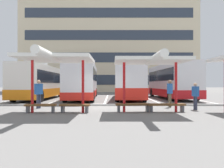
# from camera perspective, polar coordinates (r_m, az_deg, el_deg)

# --- Properties ---
(ground_plane) EXTENTS (160.00, 160.00, 0.00)m
(ground_plane) POSITION_cam_1_polar(r_m,az_deg,el_deg) (14.22, -2.12, -6.06)
(ground_plane) COLOR slate
(terminal_building) EXTENTS (33.65, 15.04, 23.37)m
(terminal_building) POSITION_cam_1_polar(r_m,az_deg,el_deg) (48.30, -0.49, 10.54)
(terminal_building) COLOR beige
(terminal_building) RESTS_ON ground
(coach_bus_0) EXTENTS (2.70, 10.71, 3.58)m
(coach_bus_0) POSITION_cam_1_polar(r_m,az_deg,el_deg) (22.82, -17.99, 0.39)
(coach_bus_0) COLOR silver
(coach_bus_0) RESTS_ON ground
(coach_bus_1) EXTENTS (3.02, 12.19, 3.77)m
(coach_bus_1) POSITION_cam_1_polar(r_m,az_deg,el_deg) (22.29, -7.33, 0.75)
(coach_bus_1) COLOR silver
(coach_bus_1) RESTS_ON ground
(coach_bus_2) EXTENTS (3.15, 12.39, 3.50)m
(coach_bus_2) POSITION_cam_1_polar(r_m,az_deg,el_deg) (22.60, 4.73, 0.25)
(coach_bus_2) COLOR silver
(coach_bus_2) RESTS_ON ground
(coach_bus_3) EXTENTS (2.94, 10.47, 3.83)m
(coach_bus_3) POSITION_cam_1_polar(r_m,az_deg,el_deg) (23.41, 15.32, 0.73)
(coach_bus_3) COLOR silver
(coach_bus_3) RESTS_ON ground
(lane_stripe_0) EXTENTS (0.16, 14.00, 0.01)m
(lane_stripe_0) POSITION_cam_1_polar(r_m,az_deg,el_deg) (24.10, -22.16, -3.55)
(lane_stripe_0) COLOR white
(lane_stripe_0) RESTS_ON ground
(lane_stripe_1) EXTENTS (0.16, 14.00, 0.01)m
(lane_stripe_1) POSITION_cam_1_polar(r_m,az_deg,el_deg) (22.82, -12.13, -3.75)
(lane_stripe_1) COLOR white
(lane_stripe_1) RESTS_ON ground
(lane_stripe_2) EXTENTS (0.16, 14.00, 0.01)m
(lane_stripe_2) POSITION_cam_1_polar(r_m,az_deg,el_deg) (22.31, -1.29, -3.84)
(lane_stripe_2) COLOR white
(lane_stripe_2) RESTS_ON ground
(lane_stripe_3) EXTENTS (0.16, 14.00, 0.01)m
(lane_stripe_3) POSITION_cam_1_polar(r_m,az_deg,el_deg) (22.61, 9.66, -3.78)
(lane_stripe_3) COLOR white
(lane_stripe_3) RESTS_ON ground
(lane_stripe_4) EXTENTS (0.16, 14.00, 0.01)m
(lane_stripe_4) POSITION_cam_1_polar(r_m,az_deg,el_deg) (23.69, 19.96, -3.61)
(lane_stripe_4) COLOR white
(lane_stripe_4) RESTS_ON ground
(waiting_shelter_1) EXTENTS (3.66, 5.06, 2.98)m
(waiting_shelter_1) POSITION_cam_1_polar(r_m,az_deg,el_deg) (11.55, -14.22, 6.25)
(waiting_shelter_1) COLOR red
(waiting_shelter_1) RESTS_ON ground
(bench_1) EXTENTS (1.62, 0.54, 0.45)m
(bench_1) POSITION_cam_1_polar(r_m,az_deg,el_deg) (12.09, -18.01, -5.55)
(bench_1) COLOR brown
(bench_1) RESTS_ON ground
(bench_2) EXTENTS (1.61, 0.55, 0.45)m
(bench_2) POSITION_cam_1_polar(r_m,az_deg,el_deg) (11.63, -9.55, -5.77)
(bench_2) COLOR brown
(bench_2) RESTS_ON ground
(waiting_shelter_2) EXTENTS (3.77, 4.69, 2.89)m
(waiting_shelter_2) POSITION_cam_1_polar(r_m,az_deg,el_deg) (11.58, 10.32, 5.78)
(waiting_shelter_2) COLOR red
(waiting_shelter_2) RESTS_ON ground
(bench_3) EXTENTS (1.90, 0.58, 0.45)m
(bench_3) POSITION_cam_1_polar(r_m,az_deg,el_deg) (11.84, 5.68, -5.63)
(bench_3) COLOR brown
(bench_3) RESTS_ON ground
(bench_4) EXTENTS (2.00, 0.49, 0.45)m
(bench_4) POSITION_cam_1_polar(r_m,az_deg,el_deg) (12.09, 14.26, -5.50)
(bench_4) COLOR brown
(bench_4) RESTS_ON ground
(platform_kerb) EXTENTS (44.00, 0.24, 0.12)m
(platform_kerb) POSITION_cam_1_polar(r_m,az_deg,el_deg) (15.09, -1.99, -5.48)
(platform_kerb) COLOR #ADADA8
(platform_kerb) RESTS_ON ground
(waiting_passenger_0) EXTENTS (0.42, 0.55, 1.75)m
(waiting_passenger_0) POSITION_cam_1_polar(r_m,az_deg,el_deg) (14.08, -18.49, -1.94)
(waiting_passenger_0) COLOR #33384C
(waiting_passenger_0) RESTS_ON ground
(waiting_passenger_1) EXTENTS (0.46, 0.55, 1.76)m
(waiting_passenger_1) POSITION_cam_1_polar(r_m,az_deg,el_deg) (14.72, 15.08, -1.82)
(waiting_passenger_1) COLOR brown
(waiting_passenger_1) RESTS_ON ground
(waiting_passenger_2) EXTENTS (0.29, 0.48, 1.57)m
(waiting_passenger_2) POSITION_cam_1_polar(r_m,az_deg,el_deg) (13.65, 21.15, -2.54)
(waiting_passenger_2) COLOR #33384C
(waiting_passenger_2) RESTS_ON ground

